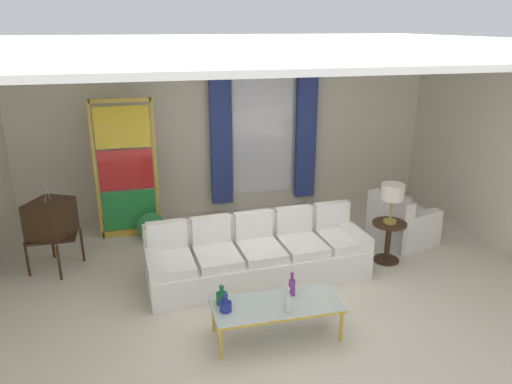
{
  "coord_description": "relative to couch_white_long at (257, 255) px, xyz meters",
  "views": [
    {
      "loc": [
        -1.51,
        -5.22,
        3.24
      ],
      "look_at": [
        -0.04,
        0.9,
        1.05
      ],
      "focal_mm": 34.1,
      "sensor_mm": 36.0,
      "label": 1
    }
  ],
  "objects": [
    {
      "name": "peacock_figurine",
      "position": [
        -1.35,
        1.46,
        -0.09
      ],
      "size": [
        0.44,
        0.6,
        0.5
      ],
      "color": "beige",
      "rests_on": "ground"
    },
    {
      "name": "table_lamp_brass",
      "position": [
        1.91,
        -0.03,
        0.72
      ],
      "size": [
        0.32,
        0.32,
        0.57
      ],
      "color": "#B29338",
      "rests_on": "round_side_table"
    },
    {
      "name": "couch_white_long",
      "position": [
        0.0,
        0.0,
        0.0
      ],
      "size": [
        2.97,
        1.11,
        0.86
      ],
      "color": "white",
      "rests_on": "ground"
    },
    {
      "name": "ceiling_slab",
      "position": [
        0.12,
        0.32,
        2.71
      ],
      "size": [
        8.0,
        7.6,
        0.04
      ],
      "primitive_type": "cube",
      "color": "white"
    },
    {
      "name": "vintage_tv",
      "position": [
        -2.67,
        0.85,
        0.42
      ],
      "size": [
        0.71,
        0.75,
        1.35
      ],
      "color": "#382314",
      "rests_on": "ground"
    },
    {
      "name": "coffee_table",
      "position": [
        -0.12,
        -1.38,
        0.07
      ],
      "size": [
        1.38,
        0.57,
        0.41
      ],
      "color": "silver",
      "rests_on": "ground"
    },
    {
      "name": "bottle_crystal_tall",
      "position": [
        -0.69,
        -1.23,
        0.18
      ],
      "size": [
        0.12,
        0.12,
        0.22
      ],
      "color": "#196B3D",
      "rests_on": "coffee_table"
    },
    {
      "name": "round_side_table",
      "position": [
        1.91,
        -0.03,
        0.05
      ],
      "size": [
        0.48,
        0.48,
        0.59
      ],
      "color": "#382314",
      "rests_on": "ground"
    },
    {
      "name": "bottle_amber_squat",
      "position": [
        -0.67,
        -1.38,
        0.17
      ],
      "size": [
        0.13,
        0.13,
        0.2
      ],
      "color": "navy",
      "rests_on": "coffee_table"
    },
    {
      "name": "wall_right",
      "position": [
        3.78,
        0.12,
        1.19
      ],
      "size": [
        0.12,
        7.0,
        3.0
      ],
      "primitive_type": "cube",
      "color": "silver",
      "rests_on": "ground"
    },
    {
      "name": "armchair_white",
      "position": [
        2.41,
        0.5,
        -0.02
      ],
      "size": [
        1.0,
        0.99,
        0.8
      ],
      "color": "white",
      "rests_on": "ground"
    },
    {
      "name": "curtained_window",
      "position": [
        0.72,
        2.41,
        1.43
      ],
      "size": [
        2.0,
        0.17,
        2.7
      ],
      "color": "white",
      "rests_on": "ground"
    },
    {
      "name": "bottle_ruby_flask",
      "position": [
        -0.05,
        -1.54,
        0.21
      ],
      "size": [
        0.08,
        0.08,
        0.28
      ],
      "color": "silver",
      "rests_on": "coffee_table"
    },
    {
      "name": "stained_glass_divider",
      "position": [
        -1.65,
        1.76,
        0.75
      ],
      "size": [
        0.95,
        0.05,
        2.2
      ],
      "color": "gold",
      "rests_on": "ground"
    },
    {
      "name": "ground_plane",
      "position": [
        0.12,
        -0.48,
        -0.31
      ],
      "size": [
        16.0,
        16.0,
        0.0
      ],
      "primitive_type": "plane",
      "color": "silver"
    },
    {
      "name": "wall_rear",
      "position": [
        0.12,
        2.58,
        1.19
      ],
      "size": [
        8.0,
        0.12,
        3.0
      ],
      "primitive_type": "cube",
      "color": "silver",
      "rests_on": "ground"
    },
    {
      "name": "bottle_blue_decanter",
      "position": [
        0.09,
        -1.25,
        0.21
      ],
      "size": [
        0.07,
        0.07,
        0.28
      ],
      "color": "#753384",
      "rests_on": "coffee_table"
    }
  ]
}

